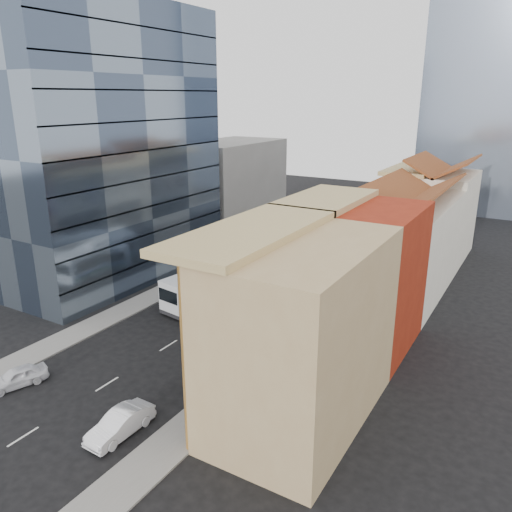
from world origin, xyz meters
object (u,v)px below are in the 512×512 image
Objects in this scene: bus_left_near at (208,291)px; sedan_left at (17,377)px; shophouse_tan at (303,334)px; bus_left_far at (213,282)px; bus_right at (287,283)px; office_tower at (108,147)px; sedan_right at (120,424)px.

bus_left_near is 2.45× the size of sedan_left.
bus_left_near is at bearing 144.06° from shophouse_tan.
bus_left_far reaches higher than bus_right.
sedan_left is at bearing -89.61° from bus_left_far.
shophouse_tan is at bearing -24.30° from office_tower.
shophouse_tan is 1.13× the size of bus_left_far.
bus_left_far is (14.47, -0.72, -13.01)m from office_tower.
bus_right is 25.46m from sedan_right.
sedan_right is (7.67, -20.96, -1.20)m from bus_left_far.
office_tower is (-31.00, 14.00, 9.00)m from shophouse_tan.
sedan_left is (-2.97, -20.77, -1.27)m from bus_left_far.
bus_left_far is 22.35m from sedan_right.
sedan_left is at bearing -159.00° from shophouse_tan.
office_tower reaches higher than shophouse_tan.
office_tower is 2.88× the size of bus_left_near.
bus_left_near is 19.43m from sedan_left.
bus_right is 2.14× the size of sedan_right.
office_tower is at bearing 137.35° from sedan_right.
sedan_left is (-9.27, -25.22, -0.91)m from bus_right.
shophouse_tan is 20.23m from bus_left_near.
bus_left_far is 1.22× the size of bus_right.
bus_right is (5.77, 6.14, -0.04)m from bus_left_near.
shophouse_tan is at bearing -79.25° from bus_right.
bus_left_far is 2.92× the size of sedan_left.
sedan_left is at bearing -129.41° from bus_right.
shophouse_tan is at bearing -30.26° from bus_left_far.
sedan_left is at bearing -61.84° from office_tower.
bus_left_far is (-16.53, 13.28, -4.01)m from shophouse_tan.
shophouse_tan is 0.47× the size of office_tower.
bus_left_near is at bearing -9.09° from office_tower.
sedan_right is (1.37, -25.41, -0.85)m from bus_right.
bus_right reaches higher than sedan_left.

